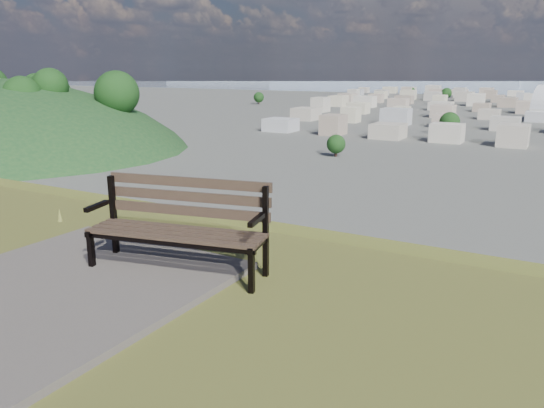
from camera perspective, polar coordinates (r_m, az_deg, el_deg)
The scene contains 3 objects.
park_bench at distance 5.53m, azimuth -9.83°, elevation -1.84°, with size 1.92×0.96×0.96m.
gravel_patch at distance 5.29m, azimuth -25.18°, elevation -9.75°, with size 2.61×3.73×0.07m, color #615A54.
city_trees at distance 322.77m, azimuth 24.40°, elevation 9.35°, with size 406.52×387.20×9.98m.
Camera 1 is at (2.12, -1.73, 27.09)m, focal length 35.00 mm.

